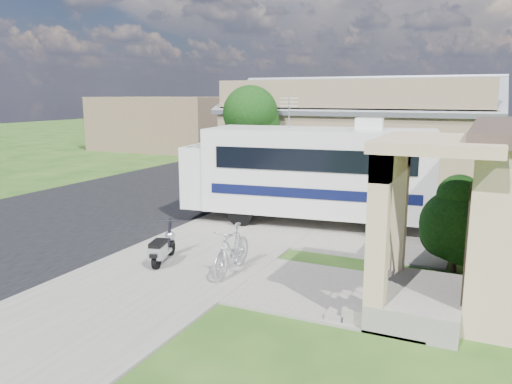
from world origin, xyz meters
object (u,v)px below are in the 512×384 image
at_px(scooter, 162,248).
at_px(motorhome, 310,171).
at_px(garden_hose, 375,281).
at_px(shrub, 460,222).
at_px(bicycle, 232,252).
at_px(pickup_truck, 239,160).
at_px(van, 288,146).

bearing_deg(scooter, motorhome, 54.74).
bearing_deg(garden_hose, shrub, 47.73).
distance_m(shrub, bicycle, 5.42).
distance_m(shrub, pickup_truck, 15.74).
bearing_deg(scooter, pickup_truck, 93.33).
bearing_deg(garden_hose, van, 116.33).
height_order(shrub, pickup_truck, shrub).
distance_m(shrub, garden_hose, 2.60).
distance_m(shrub, van, 21.80).
bearing_deg(pickup_truck, van, -77.26).
relative_size(motorhome, shrub, 3.49).
distance_m(motorhome, garden_hose, 5.74).
height_order(scooter, van, van).
xyz_separation_m(bicycle, van, (-6.84, 21.00, 0.24)).
bearing_deg(bicycle, shrub, 24.96).
bearing_deg(van, bicycle, -75.35).
relative_size(scooter, garden_hose, 4.04).
bearing_deg(shrub, van, 122.10).
height_order(motorhome, van, motorhome).
xyz_separation_m(motorhome, shrub, (4.70, -2.79, -0.54)).
bearing_deg(garden_hose, pickup_truck, 127.81).
xyz_separation_m(motorhome, bicycle, (-0.04, -5.32, -1.18)).
relative_size(shrub, scooter, 1.58).
height_order(motorhome, bicycle, motorhome).
bearing_deg(pickup_truck, bicycle, 127.45).
height_order(motorhome, garden_hose, motorhome).
relative_size(bicycle, pickup_truck, 0.34).
xyz_separation_m(van, garden_hose, (10.00, -20.20, -0.72)).
relative_size(scooter, bicycle, 0.79).
relative_size(scooter, pickup_truck, 0.27).
distance_m(motorhome, pickup_truck, 10.53).
relative_size(shrub, van, 0.43).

